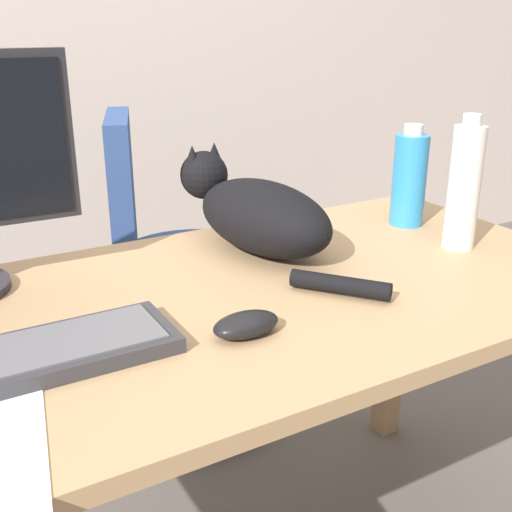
# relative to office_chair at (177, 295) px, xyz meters

# --- Properties ---
(desk) EXTENTS (1.53, 0.72, 0.72)m
(desk) POSITION_rel_office_chair_xyz_m (-0.20, -0.69, 0.21)
(desk) COLOR tan
(desk) RESTS_ON ground_plane
(office_chair) EXTENTS (0.51, 0.48, 0.94)m
(office_chair) POSITION_rel_office_chair_xyz_m (0.00, 0.00, 0.00)
(office_chair) COLOR black
(office_chair) RESTS_ON ground_plane
(keyboard) EXTENTS (0.44, 0.15, 0.03)m
(keyboard) POSITION_rel_office_chair_xyz_m (-0.55, -0.77, 0.32)
(keyboard) COLOR #333338
(keyboard) RESTS_ON desk
(cat) EXTENTS (0.24, 0.61, 0.20)m
(cat) POSITION_rel_office_chair_xyz_m (-0.02, -0.50, 0.39)
(cat) COLOR black
(cat) RESTS_ON desk
(computer_mouse) EXTENTS (0.11, 0.06, 0.04)m
(computer_mouse) POSITION_rel_office_chair_xyz_m (-0.23, -0.84, 0.33)
(computer_mouse) COLOR black
(computer_mouse) RESTS_ON desk
(water_bottle) EXTENTS (0.07, 0.07, 0.28)m
(water_bottle) POSITION_rel_office_chair_xyz_m (0.36, -0.71, 0.44)
(water_bottle) COLOR silver
(water_bottle) RESTS_ON desk
(spray_bottle) EXTENTS (0.08, 0.08, 0.24)m
(spray_bottle) POSITION_rel_office_chair_xyz_m (0.38, -0.53, 0.42)
(spray_bottle) COLOR #2D8CD1
(spray_bottle) RESTS_ON desk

